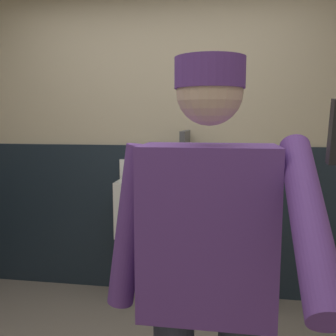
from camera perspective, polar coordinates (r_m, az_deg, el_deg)
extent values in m
cube|color=beige|center=(3.15, -0.25, 4.25)|extent=(4.97, 0.12, 2.61)
cube|color=#19232D|center=(3.19, -0.46, -7.96)|extent=(4.37, 0.03, 1.27)
cube|color=white|center=(3.17, -3.78, -4.55)|extent=(0.40, 0.05, 0.65)
cube|color=white|center=(3.02, -4.48, -6.14)|extent=(0.34, 0.30, 0.45)
cylinder|color=#B7BABF|center=(3.11, -3.86, 0.74)|extent=(0.04, 0.04, 0.24)
cylinder|color=#B7BABF|center=(3.29, -3.85, -14.11)|extent=(0.05, 0.05, 0.55)
cube|color=white|center=(3.09, 9.97, -4.94)|extent=(0.40, 0.05, 0.65)
cube|color=white|center=(2.94, 10.00, -6.61)|extent=(0.34, 0.30, 0.45)
cylinder|color=#B7BABF|center=(3.03, 10.10, 0.47)|extent=(0.04, 0.04, 0.24)
cylinder|color=#B7BABF|center=(3.22, 9.75, -14.71)|extent=(0.05, 0.05, 0.55)
cube|color=#4C4C51|center=(2.89, 2.62, -3.19)|extent=(0.04, 0.40, 0.90)
cube|color=#60388C|center=(1.22, 6.11, -9.53)|extent=(0.43, 0.24, 0.55)
cylinder|color=#60388C|center=(1.26, -5.89, -8.89)|extent=(0.17, 0.09, 0.56)
cylinder|color=#60388C|center=(1.00, 20.75, -6.84)|extent=(0.09, 0.50, 0.39)
sphere|color=beige|center=(1.17, 6.42, 11.54)|extent=(0.21, 0.21, 0.21)
cylinder|color=#60388C|center=(1.18, 6.46, 14.31)|extent=(0.22, 0.22, 0.09)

